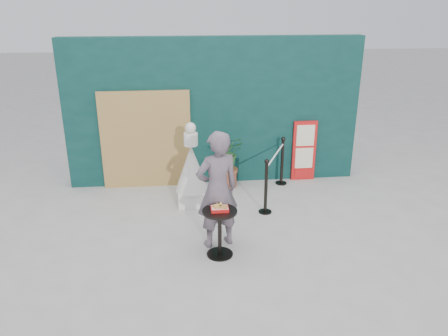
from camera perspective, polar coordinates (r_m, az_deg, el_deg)
ground at (r=6.72m, az=1.10°, el=-11.68°), size 60.00×60.00×0.00m
back_wall at (r=9.05m, az=-1.31°, el=7.35°), size 6.00×0.30×3.00m
bamboo_fence at (r=8.97m, az=-10.13°, el=3.60°), size 1.80×0.08×2.00m
woman at (r=6.64m, az=-0.88°, el=-2.91°), size 0.79×0.64×1.87m
menu_board at (r=9.44m, az=10.41°, el=2.22°), size 0.50×0.07×1.30m
statue at (r=8.15m, az=-4.24°, el=-0.49°), size 0.62×0.62×1.60m
cafe_table at (r=6.55m, az=-0.56°, el=-7.54°), size 0.52×0.52×0.75m
food_basket at (r=6.42m, az=-0.55°, el=-5.26°), size 0.26×0.19×0.11m
planter at (r=8.94m, az=0.42°, el=1.43°), size 0.65×0.56×1.10m
stanchion_barrier at (r=8.53m, az=6.63°, el=-0.73°), size 0.84×1.54×1.03m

